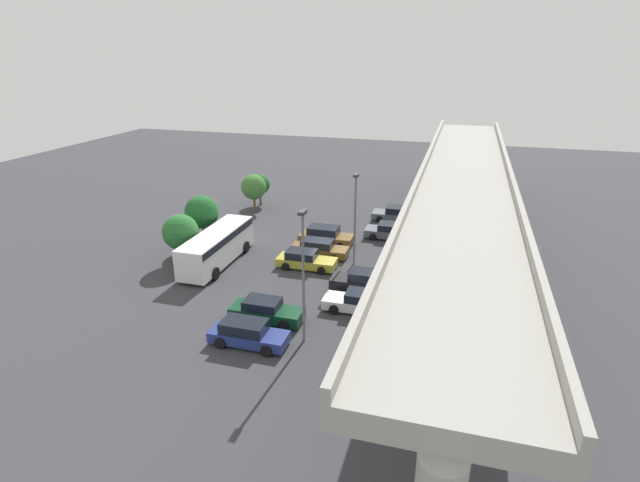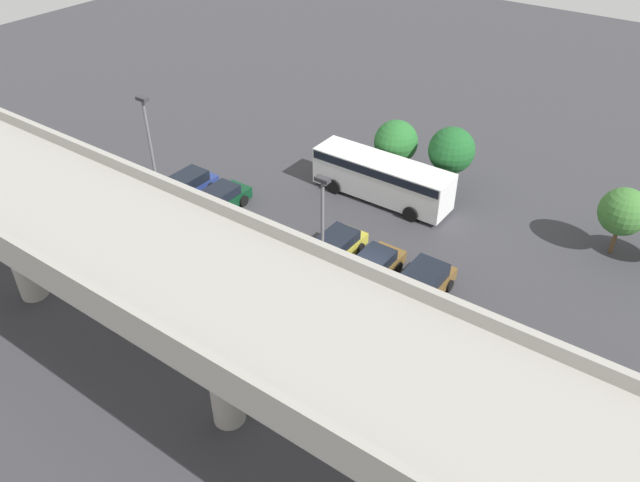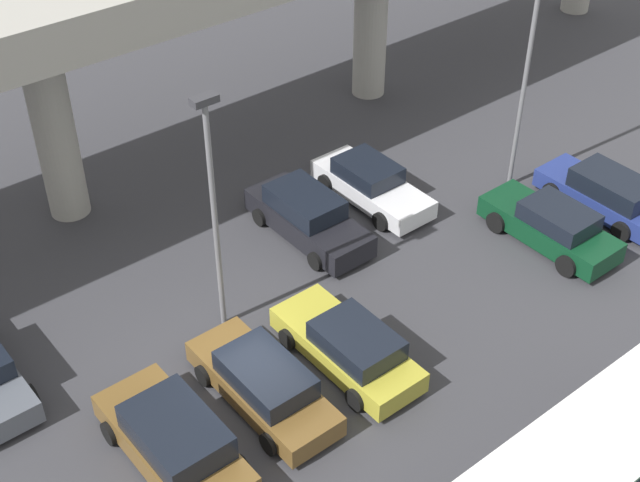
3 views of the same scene
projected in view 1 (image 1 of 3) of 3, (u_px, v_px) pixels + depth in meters
ground_plane at (326, 256)px, 42.20m from camera, size 116.58×116.58×0.00m
highway_overpass at (464, 189)px, 37.05m from camera, size 55.75×6.57×8.18m
parked_car_0 at (395, 214)px, 50.69m from camera, size 2.21×4.36×1.49m
parked_car_1 at (391, 231)px, 45.90m from camera, size 2.18×4.63×1.44m
parked_car_2 at (325, 236)px, 44.63m from camera, size 2.19×4.79×1.60m
parked_car_3 at (319, 248)px, 42.05m from camera, size 2.00×4.84×1.42m
parked_car_4 at (305, 260)px, 39.77m from camera, size 2.04×4.73×1.43m
parked_car_5 at (365, 282)px, 35.84m from camera, size 2.01×4.84×1.58m
parked_car_6 at (359, 302)px, 33.16m from camera, size 1.99×4.70×1.41m
parked_car_7 at (266, 311)px, 31.97m from camera, size 1.97×4.71×1.49m
parked_car_8 at (247, 333)px, 29.41m from camera, size 1.98×4.68×1.51m
shuttle_bus at (217, 245)px, 40.19m from camera, size 9.11×2.70×2.71m
lamp_post_near_aisle at (355, 212)px, 39.07m from camera, size 0.70×0.35×7.49m
lamp_post_mid_lot at (303, 268)px, 28.28m from camera, size 0.70×0.35×8.20m
tree_front_left at (260, 184)px, 55.25m from camera, size 2.24×2.24×3.48m
tree_front_centre at (254, 187)px, 52.70m from camera, size 2.66×2.66×4.07m
tree_front_right at (202, 212)px, 43.25m from camera, size 2.92×2.92×4.63m
tree_front_far_right at (181, 232)px, 39.93m from camera, size 2.90×2.90×4.13m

